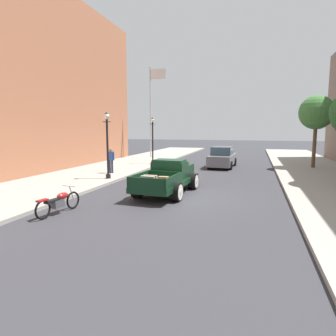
% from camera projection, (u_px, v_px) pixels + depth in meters
% --- Properties ---
extents(ground_plane, '(140.00, 140.00, 0.00)m').
position_uv_depth(ground_plane, '(183.00, 196.00, 13.19)').
color(ground_plane, '#333338').
extents(sidewalk_left, '(5.50, 64.00, 0.15)m').
position_uv_depth(sidewalk_left, '(49.00, 186.00, 15.25)').
color(sidewalk_left, '#9E998E').
rests_on(sidewalk_left, ground).
extents(hotrod_truck_dark_green, '(2.37, 5.01, 1.58)m').
position_uv_depth(hotrod_truck_dark_green, '(169.00, 177.00, 13.94)').
color(hotrod_truck_dark_green, black).
rests_on(hotrod_truck_dark_green, ground).
extents(motorcycle_parked, '(0.62, 2.11, 0.93)m').
position_uv_depth(motorcycle_parked, '(59.00, 202.00, 10.39)').
color(motorcycle_parked, black).
rests_on(motorcycle_parked, ground).
extents(car_background_grey, '(2.03, 4.38, 1.65)m').
position_uv_depth(car_background_grey, '(222.00, 158.00, 23.14)').
color(car_background_grey, slate).
rests_on(car_background_grey, ground).
extents(pedestrian_sidewalk_left, '(0.53, 0.22, 1.65)m').
position_uv_depth(pedestrian_sidewalk_left, '(111.00, 159.00, 19.09)').
color(pedestrian_sidewalk_left, '#232847').
rests_on(pedestrian_sidewalk_left, sidewalk_left).
extents(street_lamp_near, '(0.50, 0.32, 3.85)m').
position_uv_depth(street_lamp_near, '(107.00, 140.00, 16.82)').
color(street_lamp_near, black).
rests_on(street_lamp_near, sidewalk_left).
extents(street_lamp_far, '(0.50, 0.32, 3.85)m').
position_uv_depth(street_lamp_far, '(153.00, 137.00, 24.24)').
color(street_lamp_far, black).
rests_on(street_lamp_far, sidewalk_left).
extents(flagpole, '(1.74, 0.16, 9.16)m').
position_uv_depth(flagpole, '(152.00, 102.00, 29.59)').
color(flagpole, '#B2B2B7').
rests_on(flagpole, sidewalk_left).
extents(street_tree_second, '(2.50, 2.50, 5.35)m').
position_uv_depth(street_tree_second, '(316.00, 113.00, 21.43)').
color(street_tree_second, brown).
rests_on(street_tree_second, sidewalk_right).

